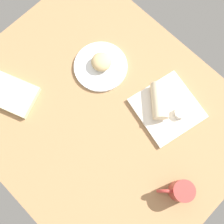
{
  "coord_description": "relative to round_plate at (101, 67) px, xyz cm",
  "views": [
    {
      "loc": [
        -24.21,
        18.36,
        113.82
      ],
      "look_at": [
        -3.61,
        -2.33,
        7.0
      ],
      "focal_mm": 46.55,
      "sensor_mm": 36.0,
      "label": 1
    }
  ],
  "objects": [
    {
      "name": "coffee_mug",
      "position": [
        -54.71,
        14.66,
        4.15
      ],
      "size": [
        10.52,
        10.48,
        9.49
      ],
      "color": "#B23833",
      "rests_on": "dining_table"
    },
    {
      "name": "breakfast_wrap",
      "position": [
        -27.17,
        -4.72,
        3.88
      ],
      "size": [
        14.32,
        13.82,
        5.97
      ],
      "primitive_type": "cylinder",
      "rotation": [
        1.57,
        0.0,
        0.83
      ],
      "color": "beige",
      "rests_on": "square_plate"
    },
    {
      "name": "sauce_cup",
      "position": [
        -36.0,
        -7.36,
        2.3
      ],
      "size": [
        4.6,
        4.6,
        2.62
      ],
      "color": "silver",
      "rests_on": "square_plate"
    },
    {
      "name": "book_stack",
      "position": [
        17.74,
        33.89,
        0.54
      ],
      "size": [
        25.34,
        20.52,
        2.48
      ],
      "color": "beige",
      "rests_on": "dining_table"
    },
    {
      "name": "dining_table",
      "position": [
        -13.66,
        13.15,
        -2.7
      ],
      "size": [
        110.0,
        90.0,
        4.0
      ],
      "primitive_type": "cube",
      "color": "#9E754C",
      "rests_on": "ground"
    },
    {
      "name": "round_plate",
      "position": [
        0.0,
        0.0,
        0.0
      ],
      "size": [
        21.81,
        21.81,
        1.4
      ],
      "primitive_type": "cylinder",
      "color": "white",
      "rests_on": "dining_table"
    },
    {
      "name": "square_plate",
      "position": [
        -31.1,
        -5.89,
        0.1
      ],
      "size": [
        27.17,
        27.17,
        1.6
      ],
      "primitive_type": "cube",
      "rotation": [
        0.0,
        0.0,
        -0.22
      ],
      "color": "silver",
      "rests_on": "dining_table"
    },
    {
      "name": "scone_pastry",
      "position": [
        0.18,
        -0.74,
        3.13
      ],
      "size": [
        9.58,
        9.52,
        4.86
      ],
      "primitive_type": "ellipsoid",
      "rotation": [
        0.0,
        0.0,
        3.34
      ],
      "color": "tan",
      "rests_on": "round_plate"
    }
  ]
}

